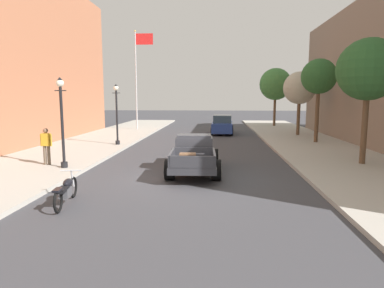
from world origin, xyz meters
TOP-DOWN VIEW (x-y plane):
  - ground_plane at (0.00, 0.00)m, footprint 140.00×140.00m
  - sidewalk_left at (-7.25, 0.00)m, footprint 5.50×64.00m
  - sidewalk_right at (7.25, 0.00)m, footprint 5.50×64.00m
  - hotrod_truck_gunmetal at (0.13, 1.56)m, footprint 2.31×4.99m
  - motorcycle_parked at (-3.33, -3.31)m, footprint 0.62×2.11m
  - car_background_blue at (1.60, 16.58)m, footprint 2.00×4.37m
  - pedestrian_sidewalk_left at (-6.52, 1.71)m, footprint 0.53×0.22m
  - street_lamp_near at (-5.47, 1.15)m, footprint 0.50×0.32m
  - street_lamp_far at (-5.28, 8.39)m, footprint 0.50×0.32m
  - flagpole at (-6.27, 18.81)m, footprint 1.74×0.16m
  - street_tree_nearest at (7.76, 3.02)m, footprint 2.74×2.74m
  - street_tree_second at (7.83, 10.51)m, footprint 2.32×2.32m
  - street_tree_third at (7.67, 14.93)m, footprint 2.58×2.58m
  - street_tree_farthest at (7.26, 23.77)m, footprint 3.35×3.35m

SIDE VIEW (x-z plane):
  - ground_plane at x=0.00m, z-range 0.00..0.00m
  - sidewalk_left at x=-7.25m, z-range 0.00..0.15m
  - sidewalk_right at x=7.25m, z-range 0.00..0.15m
  - motorcycle_parked at x=-3.33m, z-range -0.02..0.91m
  - hotrod_truck_gunmetal at x=0.13m, z-range -0.04..1.54m
  - car_background_blue at x=1.60m, z-range -0.06..1.59m
  - pedestrian_sidewalk_left at x=-6.52m, z-range 0.26..1.91m
  - street_lamp_near at x=-5.47m, z-range 0.46..4.31m
  - street_lamp_far at x=-5.28m, z-range 0.46..4.31m
  - street_tree_third at x=7.67m, z-range 1.36..6.42m
  - street_tree_nearest at x=7.76m, z-range 1.55..7.16m
  - street_tree_second at x=7.83m, z-range 1.72..7.27m
  - street_tree_farthest at x=7.26m, z-range 1.50..7.58m
  - flagpole at x=-6.27m, z-range 1.19..10.35m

